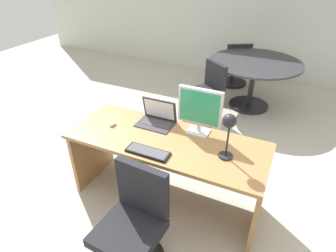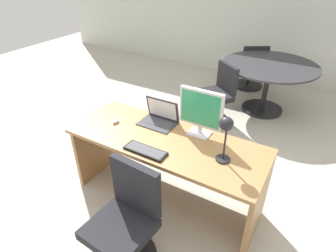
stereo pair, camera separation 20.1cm
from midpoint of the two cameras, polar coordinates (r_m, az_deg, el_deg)
name	(u,v)px [view 2 (the right image)]	position (r m, az deg, el deg)	size (l,w,h in m)	color
ground	(220,131)	(4.12, 11.85, -1.00)	(12.00, 12.00, 0.00)	#B7B2A3
back_wall	(277,3)	(5.83, 22.14, 21.94)	(10.00, 0.10, 2.80)	silver
desk	(169,155)	(2.71, 2.31, -5.93)	(1.82, 0.71, 0.74)	#9E7042
monitor	(201,110)	(2.52, 8.91, 3.10)	(0.40, 0.16, 0.44)	silver
laptop	(160,115)	(2.77, 0.53, 2.15)	(0.35, 0.25, 0.24)	#2D2D33
keyboard	(145,151)	(2.39, -2.16, -5.05)	(0.38, 0.13, 0.02)	black
mouse	(116,121)	(2.81, -8.47, 0.92)	(0.05, 0.08, 0.04)	silver
desk_lamp	(226,130)	(2.18, 14.13, -0.81)	(0.12, 0.14, 0.41)	black
office_chair	(125,227)	(2.36, -6.05, -19.65)	(0.56, 0.56, 0.87)	black
meeting_table	(268,76)	(4.62, 20.72, 9.40)	(1.39, 1.39, 0.76)	black
meeting_chair_near	(215,99)	(4.18, 10.87, 5.25)	(0.65, 0.65, 0.86)	black
meeting_chair_far	(250,71)	(5.49, 17.26, 10.58)	(0.63, 0.64, 0.82)	black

